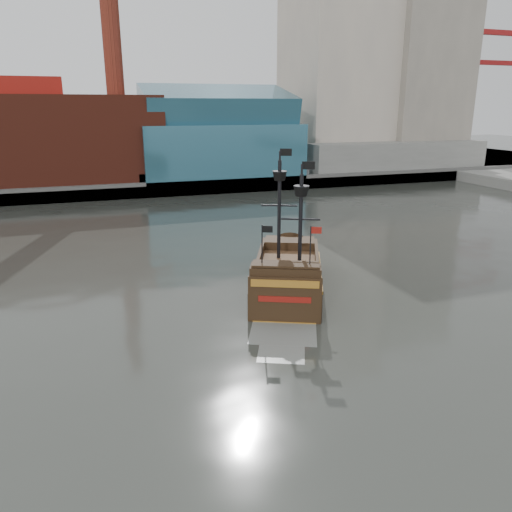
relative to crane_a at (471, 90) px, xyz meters
name	(u,v)px	position (x,y,z in m)	size (l,w,h in m)	color
ground	(355,360)	(-78.63, -82.00, -19.11)	(400.00, 400.00, 0.00)	#282A25
promenade_far	(152,171)	(-78.63, 10.00, -18.11)	(220.00, 60.00, 2.00)	slate
seawall	(175,189)	(-78.63, -19.50, -17.81)	(220.00, 1.00, 2.60)	#4C4C49
skyline	(176,58)	(-73.43, 2.56, 5.44)	(149.00, 45.00, 62.00)	brown
crane_a	(471,90)	(0.00, 0.00, 0.00)	(22.50, 4.00, 32.25)	slate
crane_b	(471,104)	(9.60, 10.00, -3.54)	(19.10, 4.00, 26.25)	slate
pirate_ship	(287,279)	(-78.05, -69.49, -17.96)	(11.65, 17.60, 12.75)	black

